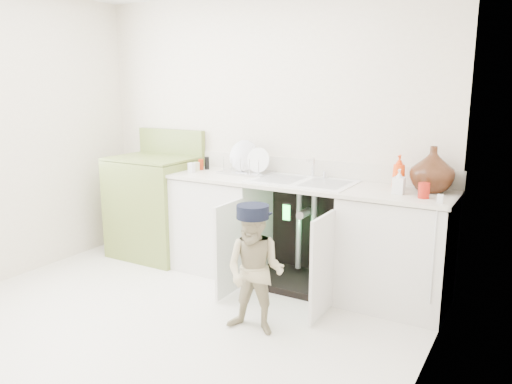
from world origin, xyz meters
TOP-DOWN VIEW (x-y plane):
  - ground at (0.00, 0.00)m, footprint 3.50×3.50m
  - room_shell at (0.00, 0.00)m, footprint 6.00×5.50m
  - counter_run at (0.59, 1.21)m, footprint 2.44×1.02m
  - avocado_stove at (-1.04, 1.18)m, footprint 0.80×0.65m
  - repair_worker at (0.64, 0.27)m, footprint 0.47×0.79m

SIDE VIEW (x-z plane):
  - ground at x=0.00m, z-range 0.00..0.00m
  - repair_worker at x=0.64m, z-range 0.01..0.91m
  - counter_run at x=0.59m, z-range -0.14..1.10m
  - avocado_stove at x=-1.04m, z-range -0.11..1.14m
  - room_shell at x=0.00m, z-range 0.62..1.88m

